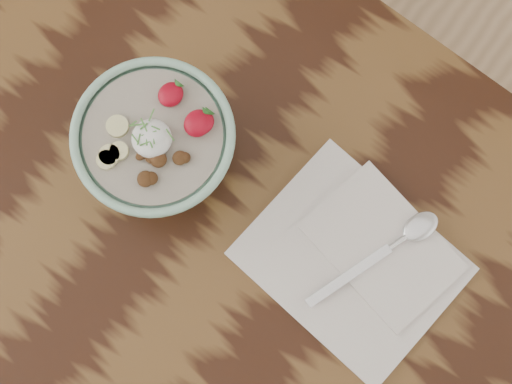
% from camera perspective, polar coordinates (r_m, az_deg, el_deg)
% --- Properties ---
extents(table, '(1.60, 0.90, 0.75)m').
position_cam_1_polar(table, '(0.99, -8.64, -4.90)').
color(table, black).
rests_on(table, ground).
extents(breakfast_bowl, '(0.19, 0.19, 0.12)m').
position_cam_1_polar(breakfast_bowl, '(0.85, -7.88, 3.79)').
color(breakfast_bowl, '#93C5AB').
rests_on(breakfast_bowl, table).
extents(napkin, '(0.26, 0.22, 0.01)m').
position_cam_1_polar(napkin, '(0.88, 8.14, -5.25)').
color(napkin, silver).
rests_on(napkin, table).
extents(spoon, '(0.08, 0.19, 0.01)m').
position_cam_1_polar(spoon, '(0.88, 11.65, -3.69)').
color(spoon, silver).
rests_on(spoon, napkin).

